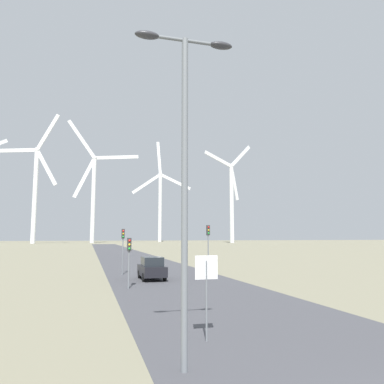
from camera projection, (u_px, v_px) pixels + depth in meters
road_surface at (137, 262)px, 51.99m from camera, size 10.00×240.00×0.01m
streetlamp at (185, 152)px, 10.36m from camera, size 2.89×0.32×9.20m
stop_sign_near at (206, 281)px, 12.76m from camera, size 0.81×0.07×2.85m
traffic_light_post_near_left at (129, 251)px, 25.29m from camera, size 0.28×0.34×3.39m
traffic_light_post_near_right at (208, 239)px, 33.63m from camera, size 0.28×0.34×4.49m
traffic_light_post_mid_left at (123, 241)px, 34.55m from camera, size 0.28×0.34×4.18m
car_approaching at (152, 268)px, 30.40m from camera, size 1.88×4.12×1.83m
wind_turbine_left at (35, 185)px, 182.48m from camera, size 29.59×11.26×63.95m
wind_turbine_center at (94, 189)px, 198.79m from camera, size 38.27×2.96×65.14m
wind_turbine_right at (160, 199)px, 239.76m from camera, size 37.66×5.75×64.69m
wind_turbine_far_right at (232, 195)px, 202.13m from camera, size 30.76×11.66×54.87m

